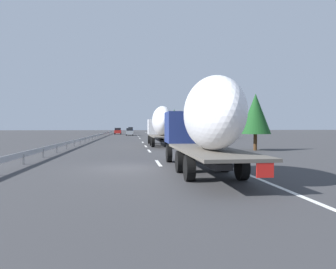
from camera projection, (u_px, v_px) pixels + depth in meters
ground_plane at (130, 139)px, 56.39m from camera, size 260.00×260.00×0.00m
lane_stripe_0 at (158, 163)px, 18.88m from camera, size 3.20×0.20×0.01m
lane_stripe_1 at (149, 151)px, 28.25m from camera, size 3.20×0.20×0.01m
lane_stripe_2 at (146, 146)px, 34.79m from camera, size 3.20×0.20×0.01m
lane_stripe_3 at (143, 142)px, 43.62m from camera, size 3.20×0.20×0.01m
lane_stripe_4 at (140, 138)px, 57.74m from camera, size 3.20×0.20×0.01m
lane_stripe_5 at (139, 137)px, 67.50m from camera, size 3.20×0.20×0.01m
lane_stripe_6 at (138, 135)px, 77.44m from camera, size 3.20×0.20×0.01m
edge_line_right at (158, 138)px, 62.00m from camera, size 110.00×0.20×0.01m
truck_lead at (161, 124)px, 35.75m from camera, size 12.67×2.55×4.43m
truck_trailing at (204, 122)px, 14.80m from camera, size 12.36×2.55×4.33m
car_blue_sedan at (131, 130)px, 104.48m from camera, size 4.42×1.72×1.96m
car_red_compact at (118, 131)px, 87.04m from camera, size 4.01×1.85×1.80m
car_silver_hatch at (130, 132)px, 76.45m from camera, size 4.72×1.75×1.78m
road_sign at (164, 127)px, 61.76m from camera, size 0.10×0.90×2.99m
tree_0 at (180, 121)px, 72.49m from camera, size 3.40×3.40×5.62m
tree_1 at (174, 119)px, 68.55m from camera, size 2.49×2.49×5.97m
tree_2 at (255, 114)px, 28.82m from camera, size 2.79×2.79×5.22m
tree_3 at (174, 120)px, 94.06m from camera, size 2.60×2.60×6.28m
tree_4 at (207, 117)px, 54.51m from camera, size 3.87×3.87×5.90m
guardrail_median at (98, 135)px, 58.64m from camera, size 94.00×0.10×0.76m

